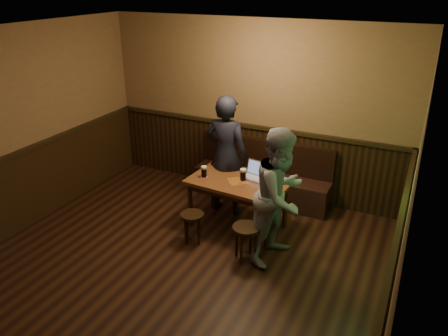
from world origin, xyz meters
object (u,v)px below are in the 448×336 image
at_px(person_suit, 226,155).
at_px(pint_right, 263,185).
at_px(stool_right, 246,233).
at_px(pint_left, 204,172).
at_px(stool_left, 192,219).
at_px(laptop, 255,173).
at_px(pub_table, 238,187).
at_px(person_grey, 280,196).
at_px(pint_mid, 243,175).
at_px(bench, 262,181).

bearing_deg(person_suit, pint_right, 147.21).
distance_m(stool_right, pint_left, 1.17).
bearing_deg(stool_left, laptop, 56.49).
height_order(stool_left, person_suit, person_suit).
distance_m(pint_left, pint_right, 0.91).
bearing_deg(person_suit, laptop, 163.35).
bearing_deg(person_suit, pub_table, 132.76).
height_order(person_suit, person_grey, person_suit).
bearing_deg(stool_right, person_grey, 35.33).
distance_m(stool_left, pint_right, 1.06).
bearing_deg(person_suit, pint_mid, 141.22).
distance_m(stool_right, laptop, 1.02).
bearing_deg(stool_right, person_suit, 126.42).
height_order(pint_mid, pint_right, pint_mid).
bearing_deg(stool_right, pint_left, 146.81).
relative_size(pint_left, person_suit, 0.09).
xyz_separation_m(stool_right, laptop, (-0.26, 0.90, 0.41)).
height_order(pint_left, laptop, laptop).
height_order(bench, stool_left, bench).
bearing_deg(pint_left, stool_left, -79.85).
bearing_deg(laptop, person_grey, -39.24).
relative_size(pint_mid, pint_right, 1.14).
relative_size(pub_table, pint_left, 8.48).
bearing_deg(person_grey, stool_right, 139.12).
distance_m(stool_right, pint_right, 0.71).
height_order(bench, pint_left, bench).
bearing_deg(stool_left, stool_right, -4.35).
bearing_deg(pub_table, stool_right, -53.88).
xyz_separation_m(stool_right, person_suit, (-0.78, 1.05, 0.54)).
bearing_deg(pub_table, pint_mid, 50.08).
bearing_deg(pint_mid, stool_right, -63.44).
relative_size(pint_left, pint_right, 1.09).
xyz_separation_m(stool_right, pint_right, (-0.00, 0.57, 0.42)).
bearing_deg(stool_left, pub_table, 57.33).
relative_size(pub_table, laptop, 4.01).
distance_m(bench, pint_left, 1.28).
height_order(stool_left, laptop, laptop).
bearing_deg(stool_right, bench, 104.11).
height_order(pub_table, stool_left, pub_table).
xyz_separation_m(bench, stool_left, (-0.39, -1.61, 0.03)).
relative_size(pint_right, laptop, 0.43).
bearing_deg(stool_right, pint_right, 90.32).
distance_m(pint_left, person_suit, 0.49).
height_order(bench, stool_right, bench).
bearing_deg(pint_left, pint_mid, 14.17).
bearing_deg(stool_right, pub_table, 121.77).
bearing_deg(laptop, pint_right, -44.31).
relative_size(stool_right, pint_left, 2.87).
xyz_separation_m(bench, stool_right, (0.42, -1.67, 0.07)).
relative_size(pub_table, person_grey, 0.81).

